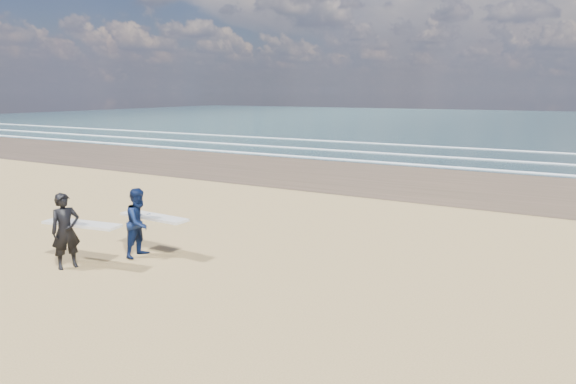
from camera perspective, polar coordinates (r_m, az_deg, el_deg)
The scene contains 2 objects.
surfer_near at distance 14.46m, azimuth -23.32°, elevation -3.91°, with size 2.25×1.20×1.98m.
surfer_far at distance 14.80m, azimuth -16.06°, elevation -3.23°, with size 2.22×1.14×1.93m.
Camera 1 is at (10.03, -8.47, 4.55)m, focal length 32.00 mm.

